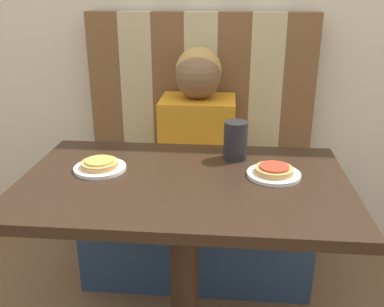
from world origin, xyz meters
TOP-DOWN VIEW (x-y plane):
  - booth_seat at (0.00, 0.58)m, footprint 1.06×0.46m
  - booth_backrest at (-0.00, 0.77)m, footprint 1.06×0.09m
  - dining_table at (0.00, 0.00)m, footprint 1.06×0.66m
  - person at (0.00, 0.59)m, footprint 0.33×0.26m
  - plate_left at (-0.29, 0.05)m, footprint 0.18×0.18m
  - plate_right at (0.29, 0.05)m, footprint 0.18×0.18m
  - pizza_left at (-0.29, 0.05)m, footprint 0.12×0.12m
  - pizza_right at (0.29, 0.05)m, footprint 0.12×0.12m
  - drinking_cup at (0.16, 0.20)m, footprint 0.09×0.09m

SIDE VIEW (x-z plane):
  - booth_seat at x=0.00m, z-range 0.00..0.46m
  - dining_table at x=0.00m, z-range 0.28..1.04m
  - plate_left at x=-0.29m, z-range 0.77..0.78m
  - plate_right at x=0.29m, z-range 0.77..0.78m
  - person at x=0.00m, z-range 0.45..1.10m
  - pizza_left at x=-0.29m, z-range 0.78..0.80m
  - pizza_right at x=0.29m, z-range 0.78..0.80m
  - drinking_cup at x=0.16m, z-range 0.77..0.90m
  - booth_backrest at x=0.00m, z-range 0.46..1.24m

